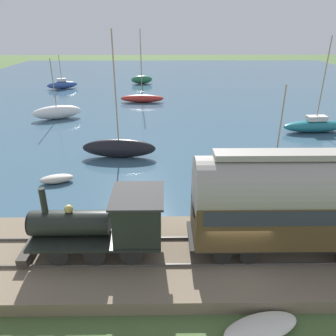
% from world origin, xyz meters
% --- Properties ---
extents(ground_plane, '(200.00, 200.00, 0.00)m').
position_xyz_m(ground_plane, '(0.00, 0.00, 0.00)').
color(ground_plane, '#476033').
extents(harbor_water, '(80.00, 80.00, 0.01)m').
position_xyz_m(harbor_water, '(43.54, 0.00, 0.00)').
color(harbor_water, '#38566B').
rests_on(harbor_water, ground).
extents(rail_embankment, '(5.76, 56.00, 0.70)m').
position_xyz_m(rail_embankment, '(0.36, 0.00, 0.29)').
color(rail_embankment, '#756651').
rests_on(rail_embankment, ground).
extents(steam_locomotive, '(2.43, 6.00, 3.07)m').
position_xyz_m(steam_locomotive, '(0.36, 5.11, 2.24)').
color(steam_locomotive, black).
rests_on(steam_locomotive, rail_embankment).
extents(passenger_coach, '(2.50, 8.80, 4.59)m').
position_xyz_m(passenger_coach, '(0.36, -2.55, 3.19)').
color(passenger_coach, black).
rests_on(passenger_coach, rail_embankment).
extents(sailboat_green, '(1.99, 3.81, 6.28)m').
position_xyz_m(sailboat_green, '(46.46, 6.65, 0.72)').
color(sailboat_green, '#236B42').
rests_on(sailboat_green, harbor_water).
extents(sailboat_white, '(3.21, 5.35, 6.42)m').
position_xyz_m(sailboat_white, '(24.19, 14.59, 0.75)').
color(sailboat_white, white).
rests_on(sailboat_white, harbor_water).
extents(sailboat_teal, '(2.07, 6.46, 8.73)m').
position_xyz_m(sailboat_teal, '(19.16, -11.79, 0.66)').
color(sailboat_teal, '#1E707A').
rests_on(sailboat_teal, harbor_water).
extents(sailboat_red, '(1.39, 5.75, 9.03)m').
position_xyz_m(sailboat_red, '(32.16, 5.75, 0.56)').
color(sailboat_red, '#B72D23').
rests_on(sailboat_red, harbor_water).
extents(sailboat_black, '(1.32, 5.81, 9.40)m').
position_xyz_m(sailboat_black, '(12.85, 6.41, 0.80)').
color(sailboat_black, black).
rests_on(sailboat_black, harbor_water).
extents(sailboat_blue, '(2.96, 4.74, 5.21)m').
position_xyz_m(sailboat_blue, '(42.02, 19.06, 0.65)').
color(sailboat_blue, '#335199').
rests_on(sailboat_blue, harbor_water).
extents(sailboat_navy, '(3.82, 5.01, 6.10)m').
position_xyz_m(sailboat_navy, '(10.45, -5.18, 0.58)').
color(sailboat_navy, '#192347').
rests_on(sailboat_navy, harbor_water).
extents(rowboat_near_shore, '(1.49, 2.34, 0.55)m').
position_xyz_m(rowboat_near_shore, '(8.41, 10.03, 0.28)').
color(rowboat_near_shore, '#B7B2A3').
rests_on(rowboat_near_shore, harbor_water).
extents(rowboat_mid_harbor, '(1.79, 1.99, 0.56)m').
position_xyz_m(rowboat_mid_harbor, '(12.11, -9.59, 0.29)').
color(rowboat_mid_harbor, beige).
rests_on(rowboat_mid_harbor, harbor_water).
extents(beached_dinghy, '(1.88, 3.00, 0.44)m').
position_xyz_m(beached_dinghy, '(-3.26, -0.43, 0.22)').
color(beached_dinghy, beige).
rests_on(beached_dinghy, ground).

